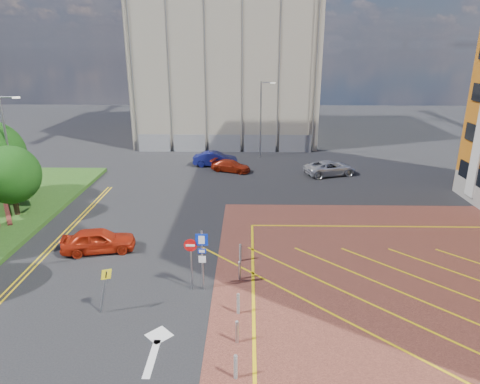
{
  "coord_description": "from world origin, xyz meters",
  "views": [
    {
      "loc": [
        2.71,
        -17.57,
        11.58
      ],
      "look_at": [
        2.28,
        4.22,
        4.06
      ],
      "focal_mm": 32.0,
      "sensor_mm": 36.0,
      "label": 1
    }
  ],
  "objects_px": {
    "warning_sign": "(105,285)",
    "car_blue_back": "(215,159)",
    "car_silver_back": "(330,168)",
    "lamp_left_far": "(9,147)",
    "sign_cluster": "(198,254)",
    "tree_c": "(10,175)",
    "car_red_back": "(231,166)",
    "lamp_back": "(261,117)",
    "car_red_left": "(99,240)"
  },
  "relations": [
    {
      "from": "sign_cluster",
      "to": "warning_sign",
      "type": "bearing_deg",
      "value": -152.74
    },
    {
      "from": "sign_cluster",
      "to": "car_blue_back",
      "type": "height_order",
      "value": "sign_cluster"
    },
    {
      "from": "warning_sign",
      "to": "car_blue_back",
      "type": "xyz_separation_m",
      "value": [
        3.05,
        25.08,
        -0.71
      ]
    },
    {
      "from": "lamp_left_far",
      "to": "warning_sign",
      "type": "height_order",
      "value": "lamp_left_far"
    },
    {
      "from": "lamp_back",
      "to": "car_silver_back",
      "type": "bearing_deg",
      "value": -47.62
    },
    {
      "from": "lamp_left_far",
      "to": "sign_cluster",
      "type": "bearing_deg",
      "value": -36.82
    },
    {
      "from": "lamp_left_far",
      "to": "lamp_back",
      "type": "height_order",
      "value": "lamp_left_far"
    },
    {
      "from": "sign_cluster",
      "to": "warning_sign",
      "type": "xyz_separation_m",
      "value": [
        -3.96,
        -2.04,
        -0.52
      ]
    },
    {
      "from": "car_red_back",
      "to": "tree_c",
      "type": "bearing_deg",
      "value": 149.6
    },
    {
      "from": "tree_c",
      "to": "sign_cluster",
      "type": "height_order",
      "value": "tree_c"
    },
    {
      "from": "lamp_left_far",
      "to": "car_red_back",
      "type": "bearing_deg",
      "value": 33.05
    },
    {
      "from": "tree_c",
      "to": "warning_sign",
      "type": "relative_size",
      "value": 2.18
    },
    {
      "from": "lamp_left_far",
      "to": "car_red_back",
      "type": "distance_m",
      "value": 18.89
    },
    {
      "from": "lamp_left_far",
      "to": "warning_sign",
      "type": "xyz_separation_m",
      "value": [
        10.76,
        -13.05,
        -3.23
      ]
    },
    {
      "from": "lamp_left_far",
      "to": "warning_sign",
      "type": "bearing_deg",
      "value": -50.5
    },
    {
      "from": "car_red_left",
      "to": "car_red_back",
      "type": "xyz_separation_m",
      "value": [
        7.09,
        17.0,
        -0.16
      ]
    },
    {
      "from": "car_silver_back",
      "to": "lamp_left_far",
      "type": "bearing_deg",
      "value": 92.09
    },
    {
      "from": "lamp_back",
      "to": "car_red_left",
      "type": "height_order",
      "value": "lamp_back"
    },
    {
      "from": "lamp_back",
      "to": "car_red_left",
      "type": "bearing_deg",
      "value": -113.84
    },
    {
      "from": "lamp_left_far",
      "to": "warning_sign",
      "type": "distance_m",
      "value": 17.22
    },
    {
      "from": "tree_c",
      "to": "car_blue_back",
      "type": "distance_m",
      "value": 19.21
    },
    {
      "from": "car_red_back",
      "to": "sign_cluster",
      "type": "bearing_deg",
      "value": -162.07
    },
    {
      "from": "tree_c",
      "to": "warning_sign",
      "type": "xyz_separation_m",
      "value": [
        9.84,
        -11.05,
        -1.76
      ]
    },
    {
      "from": "warning_sign",
      "to": "car_red_left",
      "type": "relative_size",
      "value": 0.54
    },
    {
      "from": "sign_cluster",
      "to": "car_silver_back",
      "type": "relative_size",
      "value": 0.66
    },
    {
      "from": "lamp_back",
      "to": "warning_sign",
      "type": "relative_size",
      "value": 3.55
    },
    {
      "from": "lamp_left_far",
      "to": "sign_cluster",
      "type": "distance_m",
      "value": 18.58
    },
    {
      "from": "lamp_left_far",
      "to": "lamp_back",
      "type": "bearing_deg",
      "value": 40.86
    },
    {
      "from": "tree_c",
      "to": "warning_sign",
      "type": "bearing_deg",
      "value": -48.33
    },
    {
      "from": "car_red_back",
      "to": "car_blue_back",
      "type": "bearing_deg",
      "value": 59.85
    },
    {
      "from": "tree_c",
      "to": "car_blue_back",
      "type": "height_order",
      "value": "tree_c"
    },
    {
      "from": "tree_c",
      "to": "car_silver_back",
      "type": "bearing_deg",
      "value": 24.92
    },
    {
      "from": "car_red_left",
      "to": "sign_cluster",
      "type": "bearing_deg",
      "value": -134.75
    },
    {
      "from": "warning_sign",
      "to": "lamp_back",
      "type": "bearing_deg",
      "value": 75.08
    },
    {
      "from": "car_silver_back",
      "to": "warning_sign",
      "type": "bearing_deg",
      "value": 129.58
    },
    {
      "from": "car_blue_back",
      "to": "car_red_back",
      "type": "distance_m",
      "value": 2.57
    },
    {
      "from": "sign_cluster",
      "to": "car_red_left",
      "type": "bearing_deg",
      "value": 147.38
    },
    {
      "from": "warning_sign",
      "to": "car_blue_back",
      "type": "bearing_deg",
      "value": 83.07
    },
    {
      "from": "tree_c",
      "to": "sign_cluster",
      "type": "distance_m",
      "value": 16.53
    },
    {
      "from": "tree_c",
      "to": "warning_sign",
      "type": "distance_m",
      "value": 14.9
    },
    {
      "from": "car_red_left",
      "to": "car_blue_back",
      "type": "height_order",
      "value": "car_blue_back"
    },
    {
      "from": "tree_c",
      "to": "car_red_left",
      "type": "bearing_deg",
      "value": -33.63
    },
    {
      "from": "tree_c",
      "to": "car_red_back",
      "type": "height_order",
      "value": "tree_c"
    },
    {
      "from": "lamp_left_far",
      "to": "sign_cluster",
      "type": "xyz_separation_m",
      "value": [
        14.72,
        -11.02,
        -2.71
      ]
    },
    {
      "from": "car_silver_back",
      "to": "tree_c",
      "type": "bearing_deg",
      "value": 96.87
    },
    {
      "from": "sign_cluster",
      "to": "car_red_back",
      "type": "xyz_separation_m",
      "value": [
        0.74,
        21.07,
        -1.4
      ]
    },
    {
      "from": "lamp_left_far",
      "to": "car_red_left",
      "type": "distance_m",
      "value": 11.56
    },
    {
      "from": "car_red_left",
      "to": "car_blue_back",
      "type": "bearing_deg",
      "value": -28.15
    },
    {
      "from": "lamp_left_far",
      "to": "car_red_left",
      "type": "relative_size",
      "value": 1.91
    },
    {
      "from": "car_silver_back",
      "to": "car_red_back",
      "type": "bearing_deg",
      "value": 66.1
    }
  ]
}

